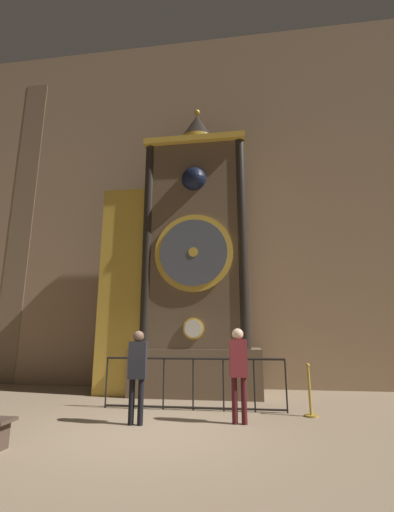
# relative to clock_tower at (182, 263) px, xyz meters

# --- Properties ---
(ground_plane) EXTENTS (28.00, 28.00, 0.00)m
(ground_plane) POSITION_rel_clock_tower_xyz_m (0.05, -3.80, -3.81)
(ground_plane) COLOR #847056
(cathedral_back_wall) EXTENTS (24.00, 0.32, 13.31)m
(cathedral_back_wall) POSITION_rel_clock_tower_xyz_m (-0.04, 1.47, 2.84)
(cathedral_back_wall) COLOR #997A5B
(cathedral_back_wall) RESTS_ON ground_plane
(clock_tower) EXTENTS (4.70, 1.82, 9.16)m
(clock_tower) POSITION_rel_clock_tower_xyz_m (0.00, 0.00, 0.00)
(clock_tower) COLOR brown
(clock_tower) RESTS_ON ground_plane
(railing_fence) EXTENTS (4.17, 0.05, 1.14)m
(railing_fence) POSITION_rel_clock_tower_xyz_m (0.64, -2.00, -3.18)
(railing_fence) COLOR black
(railing_fence) RESTS_ON ground_plane
(visitor_near) EXTENTS (0.37, 0.26, 1.73)m
(visitor_near) POSITION_rel_clock_tower_xyz_m (-0.25, -3.42, -2.77)
(visitor_near) COLOR black
(visitor_near) RESTS_ON ground_plane
(visitor_far) EXTENTS (0.36, 0.26, 1.78)m
(visitor_far) POSITION_rel_clock_tower_xyz_m (1.70, -3.08, -2.73)
(visitor_far) COLOR #461518
(visitor_far) RESTS_ON ground_plane
(stanchion_post) EXTENTS (0.28, 0.28, 1.06)m
(stanchion_post) POSITION_rel_clock_tower_xyz_m (3.16, -2.25, -3.46)
(stanchion_post) COLOR #B28E33
(stanchion_post) RESTS_ON ground_plane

